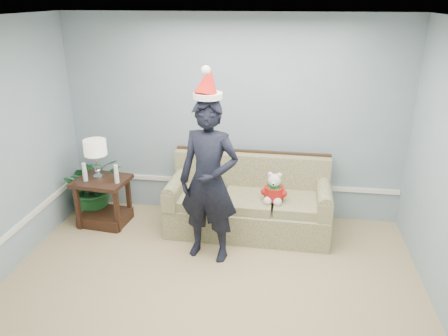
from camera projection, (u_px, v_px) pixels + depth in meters
name	position (u px, v px, depth m)	size (l,w,h in m)	color
room_shell	(193.00, 203.00, 3.46)	(4.54, 5.04, 2.74)	tan
wainscot_trim	(117.00, 222.00, 5.03)	(4.49, 4.99, 0.06)	white
sofa	(249.00, 204.00, 5.69)	(2.07, 0.92, 0.96)	#4C5629
side_table	(104.00, 206.00, 5.85)	(0.72, 0.63, 0.64)	#331A12
table_lamp	(95.00, 149.00, 5.61)	(0.29, 0.29, 0.52)	silver
candle_pair	(100.00, 174.00, 5.59)	(0.49, 0.06, 0.24)	silver
houseplant	(94.00, 185.00, 6.04)	(0.77, 0.67, 0.86)	#1D5929
man	(209.00, 182.00, 4.86)	(0.69, 0.45, 1.90)	black
santa_hat	(208.00, 83.00, 4.47)	(0.40, 0.43, 0.36)	white
teddy_bear	(274.00, 191.00, 5.35)	(0.26, 0.29, 0.39)	white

